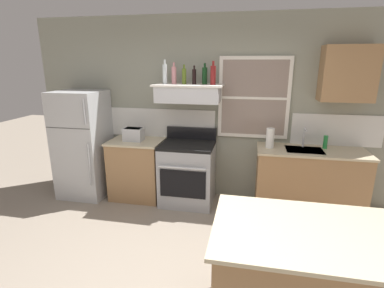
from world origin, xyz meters
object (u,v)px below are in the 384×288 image
Objects in this scene: bottle_balsamic_dark at (194,76)px; bottle_red_label_wine at (213,75)px; toaster at (134,134)px; bottle_clear_tall at (165,74)px; refrigerator at (83,144)px; stove_range at (188,173)px; bottle_rose_pink at (174,75)px; dish_soap_bottle at (325,142)px; bottle_olive_oil_square at (184,76)px; bottle_dark_green_wine at (205,75)px; kitchen_island at (307,285)px; paper_towel_roll at (270,138)px.

bottle_balsamic_dark is 0.81× the size of bottle_red_label_wine.
bottle_clear_tall is at bearing 6.85° from toaster.
bottle_red_label_wine is (1.17, 0.04, 0.87)m from toaster.
refrigerator is 1.50× the size of stove_range.
bottle_red_label_wine reaches higher than refrigerator.
bottle_rose_pink is (1.44, 0.13, 1.05)m from refrigerator.
bottle_clear_tall is at bearing -178.42° from dish_soap_bottle.
bottle_clear_tall is at bearing 178.37° from bottle_red_label_wine.
bottle_dark_green_wine reaches higher than bottle_olive_oil_square.
bottle_clear_tall is 0.68m from bottle_red_label_wine.
stove_range is at bearing -175.82° from dish_soap_bottle.
kitchen_island is at bearing -51.34° from bottle_clear_tall.
bottle_dark_green_wine is 1.88m from dish_soap_bottle.
bottle_dark_green_wine is 2.82m from kitchen_island.
dish_soap_bottle reaches higher than kitchen_island.
stove_range is at bearing -144.92° from bottle_dark_green_wine.
bottle_dark_green_wine reaches higher than kitchen_island.
bottle_clear_tall is 1.13× the size of bottle_rose_pink.
bottle_red_label_wine reaches higher than bottle_dark_green_wine.
paper_towel_roll is at bearing -3.28° from bottle_balsamic_dark.
bottle_olive_oil_square is (-0.06, 0.08, 1.39)m from stove_range.
bottle_red_label_wine is at bearing -3.35° from bottle_olive_oil_square.
bottle_dark_green_wine is (1.04, 0.13, 0.86)m from toaster.
bottle_dark_green_wine is at bearing 7.73° from bottle_clear_tall.
toaster is 1.10× the size of paper_towel_roll.
toaster is 1.17× the size of bottle_balsamic_dark.
toaster is 0.27× the size of stove_range.
stove_range is 1.46m from bottle_clear_tall.
bottle_red_label_wine is at bearing -177.00° from dish_soap_bottle.
paper_towel_roll is 0.19× the size of kitchen_island.
stove_range is at bearing -178.13° from paper_towel_roll.
refrigerator reaches higher than stove_range.
toaster is 1.14m from bottle_olive_oil_square.
bottle_dark_green_wine is at bearing 20.78° from bottle_balsamic_dark.
bottle_balsamic_dark is 1.40× the size of dish_soap_bottle.
toaster reaches higher than dish_soap_bottle.
kitchen_island is (1.55, -2.13, -1.41)m from bottle_rose_pink.
stove_range is at bearing 123.58° from kitchen_island.
dish_soap_bottle is at bearing 0.71° from bottle_rose_pink.
kitchen_island is (1.34, -2.02, -0.01)m from stove_range.
paper_towel_roll is 2.15m from kitchen_island.
bottle_rose_pink is 2.99m from kitchen_island.
bottle_dark_green_wine is at bearing 117.41° from kitchen_island.
bottle_rose_pink is 1.10× the size of bottle_olive_oil_square.
bottle_balsamic_dark is at bearing 7.43° from bottle_olive_oil_square.
bottle_clear_tall is at bearing 167.20° from stove_range.
bottle_olive_oil_square is (1.59, 0.10, 1.04)m from refrigerator.
paper_towel_roll is at bearing 95.37° from kitchen_island.
stove_range is at bearing -127.96° from bottle_balsamic_dark.
bottle_rose_pink reaches higher than stove_range.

